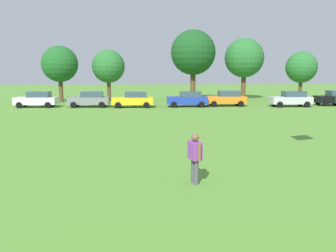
{
  "coord_description": "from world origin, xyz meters",
  "views": [
    {
      "loc": [
        -0.2,
        0.46,
        3.7
      ],
      "look_at": [
        0.28,
        9.48,
        2.32
      ],
      "focal_mm": 37.95,
      "sensor_mm": 36.0,
      "label": 1
    }
  ],
  "objects_px": {
    "parked_car_white_0": "(37,99)",
    "tree_center_right": "(244,58)",
    "parked_car_gray_1": "(90,99)",
    "tree_left": "(108,67)",
    "parked_car_orange_4": "(226,98)",
    "parked_car_black_6": "(336,98)",
    "parked_car_yellow_2": "(133,99)",
    "tree_far_left": "(60,64)",
    "adult_bystander": "(195,154)",
    "parked_car_blue_3": "(188,99)",
    "tree_center_left": "(193,53)",
    "parked_car_silver_5": "(291,99)",
    "tree_right": "(301,67)"
  },
  "relations": [
    {
      "from": "parked_car_white_0",
      "to": "tree_left",
      "type": "xyz_separation_m",
      "value": [
        6.71,
        8.08,
        3.55
      ]
    },
    {
      "from": "tree_left",
      "to": "tree_right",
      "type": "distance_m",
      "value": 25.38
    },
    {
      "from": "parked_car_silver_5",
      "to": "tree_far_left",
      "type": "xyz_separation_m",
      "value": [
        -26.28,
        7.49,
        3.82
      ]
    },
    {
      "from": "parked_car_yellow_2",
      "to": "tree_center_right",
      "type": "relative_size",
      "value": 0.52
    },
    {
      "from": "parked_car_black_6",
      "to": "tree_left",
      "type": "distance_m",
      "value": 27.39
    },
    {
      "from": "adult_bystander",
      "to": "parked_car_black_6",
      "type": "xyz_separation_m",
      "value": [
        19.4,
        27.29,
        -0.16
      ]
    },
    {
      "from": "parked_car_blue_3",
      "to": "tree_center_right",
      "type": "distance_m",
      "value": 14.5
    },
    {
      "from": "parked_car_yellow_2",
      "to": "parked_car_black_6",
      "type": "xyz_separation_m",
      "value": [
        22.57,
        1.1,
        0.0
      ]
    },
    {
      "from": "parked_car_gray_1",
      "to": "parked_car_white_0",
      "type": "bearing_deg",
      "value": -0.26
    },
    {
      "from": "tree_far_left",
      "to": "tree_left",
      "type": "height_order",
      "value": "tree_far_left"
    },
    {
      "from": "tree_far_left",
      "to": "tree_right",
      "type": "distance_m",
      "value": 31.22
    },
    {
      "from": "parked_car_gray_1",
      "to": "tree_right",
      "type": "relative_size",
      "value": 0.67
    },
    {
      "from": "parked_car_white_0",
      "to": "tree_right",
      "type": "bearing_deg",
      "value": -165.27
    },
    {
      "from": "parked_car_blue_3",
      "to": "tree_far_left",
      "type": "distance_m",
      "value": 17.1
    },
    {
      "from": "tree_center_left",
      "to": "tree_far_left",
      "type": "bearing_deg",
      "value": -171.12
    },
    {
      "from": "parked_car_white_0",
      "to": "tree_left",
      "type": "distance_m",
      "value": 11.08
    },
    {
      "from": "parked_car_yellow_2",
      "to": "parked_car_silver_5",
      "type": "bearing_deg",
      "value": 179.62
    },
    {
      "from": "tree_center_right",
      "to": "parked_car_yellow_2",
      "type": "bearing_deg",
      "value": -143.39
    },
    {
      "from": "parked_car_white_0",
      "to": "tree_center_right",
      "type": "relative_size",
      "value": 0.52
    },
    {
      "from": "parked_car_white_0",
      "to": "tree_center_left",
      "type": "bearing_deg",
      "value": -152.08
    },
    {
      "from": "parked_car_orange_4",
      "to": "tree_center_right",
      "type": "height_order",
      "value": "tree_center_right"
    },
    {
      "from": "parked_car_gray_1",
      "to": "parked_car_silver_5",
      "type": "relative_size",
      "value": 1.0
    },
    {
      "from": "tree_far_left",
      "to": "adult_bystander",
      "type": "bearing_deg",
      "value": -69.61
    },
    {
      "from": "adult_bystander",
      "to": "parked_car_blue_3",
      "type": "xyz_separation_m",
      "value": [
        2.66,
        26.58,
        -0.16
      ]
    },
    {
      "from": "tree_left",
      "to": "tree_right",
      "type": "relative_size",
      "value": 1.02
    },
    {
      "from": "parked_car_silver_5",
      "to": "tree_far_left",
      "type": "relative_size",
      "value": 0.62
    },
    {
      "from": "parked_car_gray_1",
      "to": "parked_car_black_6",
      "type": "bearing_deg",
      "value": -178.9
    },
    {
      "from": "parked_car_white_0",
      "to": "tree_center_left",
      "type": "xyz_separation_m",
      "value": [
        17.75,
        9.41,
        5.39
      ]
    },
    {
      "from": "adult_bystander",
      "to": "tree_far_left",
      "type": "height_order",
      "value": "tree_far_left"
    },
    {
      "from": "parked_car_blue_3",
      "to": "parked_car_silver_5",
      "type": "distance_m",
      "value": 11.16
    },
    {
      "from": "tree_far_left",
      "to": "tree_right",
      "type": "bearing_deg",
      "value": 3.05
    },
    {
      "from": "parked_car_yellow_2",
      "to": "tree_center_right",
      "type": "height_order",
      "value": "tree_center_right"
    },
    {
      "from": "tree_center_right",
      "to": "tree_left",
      "type": "bearing_deg",
      "value": -173.09
    },
    {
      "from": "tree_far_left",
      "to": "tree_left",
      "type": "xyz_separation_m",
      "value": [
        5.8,
        1.3,
        -0.27
      ]
    },
    {
      "from": "adult_bystander",
      "to": "tree_right",
      "type": "relative_size",
      "value": 0.27
    },
    {
      "from": "parked_car_yellow_2",
      "to": "tree_right",
      "type": "distance_m",
      "value": 23.91
    },
    {
      "from": "parked_car_orange_4",
      "to": "parked_car_black_6",
      "type": "relative_size",
      "value": 1.0
    },
    {
      "from": "parked_car_silver_5",
      "to": "tree_center_right",
      "type": "height_order",
      "value": "tree_center_right"
    },
    {
      "from": "parked_car_white_0",
      "to": "tree_center_right",
      "type": "xyz_separation_m",
      "value": [
        24.86,
        10.28,
        4.73
      ]
    },
    {
      "from": "parked_car_blue_3",
      "to": "parked_car_black_6",
      "type": "xyz_separation_m",
      "value": [
        16.74,
        0.71,
        0.0
      ]
    },
    {
      "from": "tree_right",
      "to": "parked_car_yellow_2",
      "type": "bearing_deg",
      "value": -157.55
    },
    {
      "from": "parked_car_blue_3",
      "to": "tree_far_left",
      "type": "bearing_deg",
      "value": -24.79
    },
    {
      "from": "adult_bystander",
      "to": "tree_center_right",
      "type": "xyz_separation_m",
      "value": [
        11.48,
        37.07,
        4.58
      ]
    },
    {
      "from": "parked_car_orange_4",
      "to": "parked_car_black_6",
      "type": "xyz_separation_m",
      "value": [
        12.41,
        0.12,
        0.0
      ]
    },
    {
      "from": "parked_car_white_0",
      "to": "parked_car_yellow_2",
      "type": "relative_size",
      "value": 1.0
    },
    {
      "from": "tree_right",
      "to": "parked_car_black_6",
      "type": "bearing_deg",
      "value": -84.95
    },
    {
      "from": "parked_car_gray_1",
      "to": "parked_car_black_6",
      "type": "xyz_separation_m",
      "value": [
        27.24,
        0.52,
        0.0
      ]
    },
    {
      "from": "tree_left",
      "to": "tree_center_left",
      "type": "relative_size",
      "value": 0.71
    },
    {
      "from": "parked_car_gray_1",
      "to": "tree_left",
      "type": "xyz_separation_m",
      "value": [
        1.16,
        8.1,
        3.55
      ]
    },
    {
      "from": "parked_car_black_6",
      "to": "parked_car_gray_1",
      "type": "bearing_deg",
      "value": 1.1
    }
  ]
}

